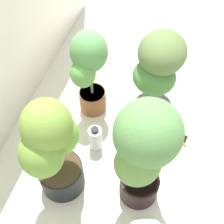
{
  "coord_description": "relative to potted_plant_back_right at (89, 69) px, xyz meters",
  "views": [
    {
      "loc": [
        -1.01,
        -0.16,
        1.74
      ],
      "look_at": [
        -0.0,
        0.12,
        0.39
      ],
      "focal_mm": 46.87,
      "sensor_mm": 36.0,
      "label": 1
    }
  ],
  "objects": [
    {
      "name": "potted_plant_front_right",
      "position": [
        0.01,
        -0.44,
        0.04
      ],
      "size": [
        0.41,
        0.35,
        0.76
      ],
      "color": "black",
      "rests_on": "ground"
    },
    {
      "name": "hygrometer_box",
      "position": [
        -0.1,
        -0.69,
        -0.4
      ],
      "size": [
        0.09,
        0.09,
        0.03
      ],
      "rotation": [
        0.0,
        0.0,
        2.97
      ],
      "color": "#CEC552",
      "rests_on": "ground"
    },
    {
      "name": "ground_plane",
      "position": [
        -0.28,
        -0.36,
        -0.41
      ],
      "size": [
        8.0,
        8.0,
        0.0
      ],
      "primitive_type": "plane",
      "color": "silver",
      "rests_on": "ground"
    },
    {
      "name": "potted_plant_back_left",
      "position": [
        -0.63,
        -0.01,
        0.02
      ],
      "size": [
        0.42,
        0.32,
        0.77
      ],
      "color": "black",
      "rests_on": "ground"
    },
    {
      "name": "potted_plant_back_right",
      "position": [
        0.0,
        0.0,
        0.0
      ],
      "size": [
        0.35,
        0.29,
        0.69
      ],
      "color": "brown",
      "rests_on": "ground"
    },
    {
      "name": "potted_plant_front_left",
      "position": [
        -0.56,
        -0.48,
        0.11
      ],
      "size": [
        0.44,
        0.43,
        0.82
      ],
      "color": "#2F1D1E",
      "rests_on": "ground"
    },
    {
      "name": "nutrient_bottle",
      "position": [
        -0.31,
        -0.13,
        -0.31
      ],
      "size": [
        0.09,
        0.09,
        0.21
      ],
      "color": "white",
      "rests_on": "ground"
    }
  ]
}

